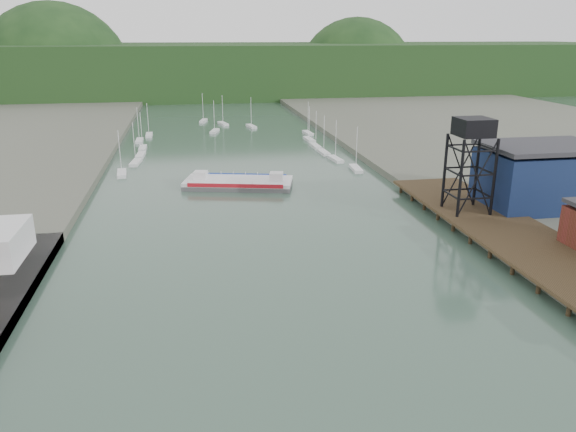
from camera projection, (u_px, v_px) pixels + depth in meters
name	position (u px, v px, depth m)	size (l,w,h in m)	color
east_pier	(517.00, 236.00, 85.65)	(14.00, 70.00, 2.45)	black
lift_tower	(473.00, 133.00, 93.23)	(6.50, 6.50, 16.00)	black
blue_shed	(541.00, 177.00, 100.25)	(20.50, 14.50, 11.30)	#0D1C3D
marina_sailboats	(229.00, 143.00, 167.53)	(57.71, 92.65, 0.90)	silver
distant_hills	(200.00, 73.00, 316.27)	(500.00, 120.00, 80.00)	black
chain_ferry	(238.00, 183.00, 120.36)	(24.27, 14.34, 3.28)	#4D4C4F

